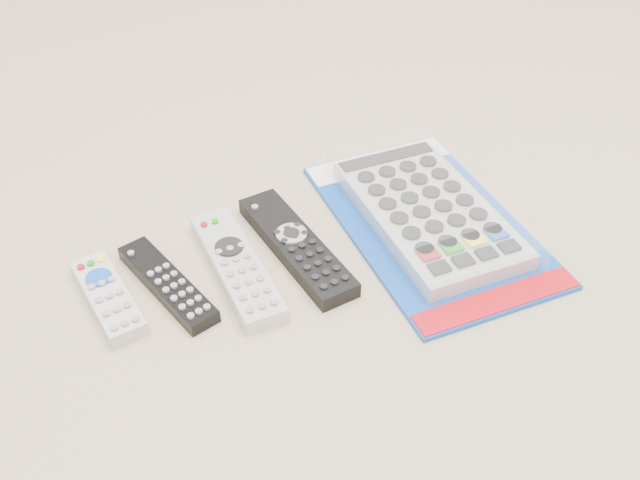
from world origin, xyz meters
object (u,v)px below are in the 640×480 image
remote_silver_dvd (237,266)px  jumbo_remote_packaged (429,211)px  remote_small_grey (108,297)px  remote_slim_black (168,284)px  remote_large_black (297,246)px

remote_silver_dvd → jumbo_remote_packaged: (0.26, -0.05, 0.01)m
remote_small_grey → remote_slim_black: bearing=-12.4°
remote_silver_dvd → remote_large_black: same height
remote_slim_black → remote_large_black: size_ratio=0.80×
remote_slim_black → remote_silver_dvd: 0.08m
remote_small_grey → jumbo_remote_packaged: jumbo_remote_packaged is taller
remote_small_grey → remote_slim_black: (0.07, -0.01, -0.00)m
remote_large_black → jumbo_remote_packaged: 0.18m
remote_small_grey → remote_slim_black: 0.07m
remote_large_black → jumbo_remote_packaged: (0.18, -0.04, 0.01)m
remote_silver_dvd → remote_slim_black: bearing=174.7°
remote_slim_black → jumbo_remote_packaged: (0.34, -0.06, 0.01)m
remote_small_grey → remote_silver_dvd: (0.15, -0.03, 0.00)m
remote_large_black → jumbo_remote_packaged: size_ratio=0.57×
jumbo_remote_packaged → remote_silver_dvd: bearing=178.8°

